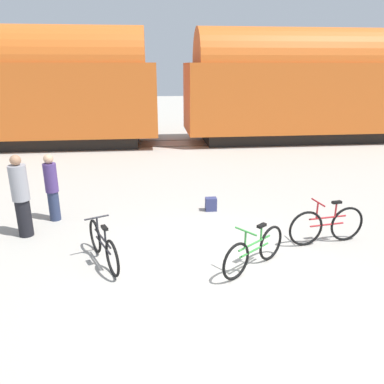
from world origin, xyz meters
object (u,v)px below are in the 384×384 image
at_px(person_in_grey, 21,196).
at_px(person_in_purple, 52,187).
at_px(backpack, 211,204).
at_px(bicycle_maroon, 327,225).
at_px(bicycle_black, 103,245).
at_px(bicycle_green, 254,251).
at_px(freight_train, 171,85).

relative_size(person_in_grey, person_in_purple, 1.12).
relative_size(person_in_purple, backpack, 4.72).
bearing_deg(person_in_grey, bicycle_maroon, 68.80).
relative_size(bicycle_black, person_in_purple, 0.98).
height_order(bicycle_black, person_in_purple, person_in_purple).
xyz_separation_m(bicycle_green, person_in_purple, (-4.11, 2.74, 0.46)).
relative_size(bicycle_maroon, person_in_purple, 1.06).
relative_size(bicycle_green, backpack, 4.05).
height_order(freight_train, bicycle_green, freight_train).
bearing_deg(person_in_grey, backpack, 91.89).
xyz_separation_m(bicycle_green, person_in_grey, (-4.54, 1.91, 0.54)).
distance_m(freight_train, bicycle_green, 11.88).
bearing_deg(bicycle_green, freight_train, 93.80).
xyz_separation_m(bicycle_maroon, person_in_grey, (-6.29, 1.06, 0.50)).
bearing_deg(bicycle_black, freight_train, 80.05).
height_order(person_in_grey, backpack, person_in_grey).
relative_size(bicycle_green, person_in_purple, 0.86).
xyz_separation_m(bicycle_black, bicycle_maroon, (4.48, 0.33, 0.04)).
distance_m(bicycle_green, person_in_purple, 4.96).
distance_m(freight_train, backpack, 9.07).
xyz_separation_m(bicycle_maroon, backpack, (-2.07, 2.08, -0.23)).
relative_size(bicycle_black, person_in_grey, 0.88).
bearing_deg(backpack, bicycle_green, -83.82).
bearing_deg(bicycle_green, person_in_purple, 146.30).
relative_size(bicycle_green, person_in_grey, 0.77).
bearing_deg(person_in_purple, person_in_grey, -155.10).
bearing_deg(freight_train, person_in_grey, -111.16).
height_order(bicycle_black, backpack, bicycle_black).
distance_m(bicycle_black, backpack, 3.41).
bearing_deg(backpack, person_in_grey, -166.52).
xyz_separation_m(person_in_grey, person_in_purple, (0.42, 0.83, -0.08)).
bearing_deg(bicycle_green, person_in_grey, 157.12).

